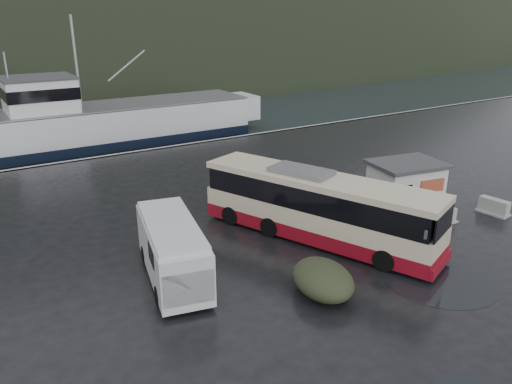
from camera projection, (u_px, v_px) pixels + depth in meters
ground at (314, 261)px, 20.27m from camera, size 160.00×160.00×0.00m
quay_edge at (141, 151)px, 36.15m from camera, size 160.00×0.60×1.50m
coach_bus at (316, 238)px, 22.27m from camera, size 6.62×11.26×3.10m
white_van at (174, 278)px, 18.96m from camera, size 3.07×5.86×2.33m
waste_bin_left at (377, 239)px, 22.14m from camera, size 1.39×1.39×1.52m
waste_bin_right at (416, 266)px, 19.81m from camera, size 1.22×1.22×1.52m
dome_tent at (322, 293)px, 17.95m from camera, size 2.69×3.27×1.12m
ticket_kiosk at (402, 213)px, 25.03m from camera, size 3.82×3.15×2.66m
jersey_barrier_a at (394, 237)px, 22.43m from camera, size 0.90×1.76×0.88m
jersey_barrier_b at (493, 213)px, 25.00m from camera, size 0.93×1.60×0.76m
jersey_barrier_c at (441, 219)px, 24.36m from camera, size 0.95×1.57×0.74m
fishing_trawler at (120, 127)px, 43.74m from camera, size 26.92×5.97×10.76m
puddles at (402, 256)px, 20.61m from camera, size 9.65×15.53×0.01m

